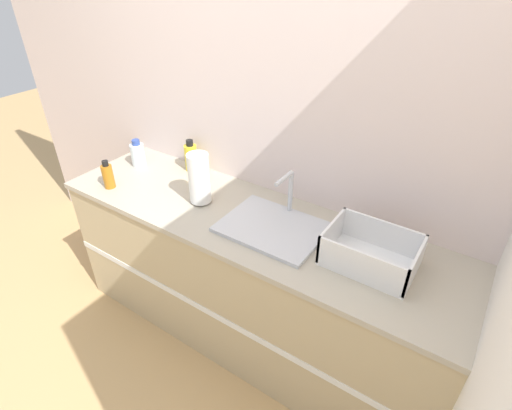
# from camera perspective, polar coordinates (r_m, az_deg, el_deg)

# --- Properties ---
(ground_plane) EXTENTS (12.00, 12.00, 0.00)m
(ground_plane) POSITION_cam_1_polar(r_m,az_deg,el_deg) (2.52, -4.96, -22.01)
(ground_plane) COLOR tan
(wall_back) EXTENTS (4.63, 0.06, 2.60)m
(wall_back) POSITION_cam_1_polar(r_m,az_deg,el_deg) (2.12, 4.31, 11.86)
(wall_back) COLOR silver
(wall_back) RESTS_ON ground_plane
(counter_cabinet) EXTENTS (2.25, 0.64, 0.88)m
(counter_cabinet) POSITION_cam_1_polar(r_m,az_deg,el_deg) (2.34, -0.79, -10.75)
(counter_cabinet) COLOR tan
(counter_cabinet) RESTS_ON ground_plane
(sink) EXTENTS (0.50, 0.38, 0.26)m
(sink) POSITION_cam_1_polar(r_m,az_deg,el_deg) (1.98, 2.48, -2.94)
(sink) COLOR silver
(sink) RESTS_ON counter_cabinet
(paper_towel_roll) EXTENTS (0.12, 0.12, 0.29)m
(paper_towel_roll) POSITION_cam_1_polar(r_m,az_deg,el_deg) (2.14, -8.12, 3.75)
(paper_towel_roll) COLOR #4C4C51
(paper_towel_roll) RESTS_ON counter_cabinet
(dish_rack) EXTENTS (0.39, 0.27, 0.15)m
(dish_rack) POSITION_cam_1_polar(r_m,az_deg,el_deg) (1.82, 16.02, -6.73)
(dish_rack) COLOR white
(dish_rack) RESTS_ON counter_cabinet
(bottle_clear) EXTENTS (0.09, 0.09, 0.17)m
(bottle_clear) POSITION_cam_1_polar(r_m,az_deg,el_deg) (2.65, -16.52, 6.98)
(bottle_clear) COLOR silver
(bottle_clear) RESTS_ON counter_cabinet
(bottle_amber) EXTENTS (0.06, 0.06, 0.17)m
(bottle_amber) POSITION_cam_1_polar(r_m,az_deg,el_deg) (2.45, -20.39, 3.94)
(bottle_amber) COLOR #B26B19
(bottle_amber) RESTS_ON counter_cabinet
(bottle_yellow) EXTENTS (0.08, 0.08, 0.20)m
(bottle_yellow) POSITION_cam_1_polar(r_m,az_deg,el_deg) (2.52, -9.28, 6.81)
(bottle_yellow) COLOR yellow
(bottle_yellow) RESTS_ON counter_cabinet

